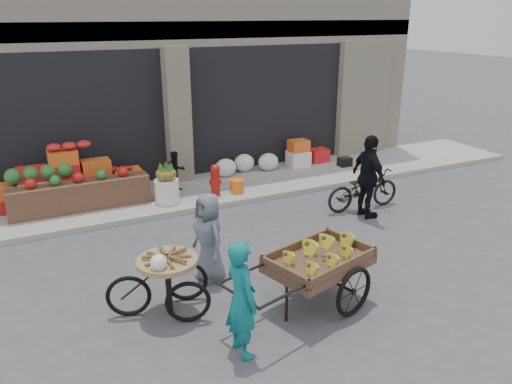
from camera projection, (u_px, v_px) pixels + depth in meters
name	position (u px, v px, depth m)	size (l,w,h in m)	color
ground	(277.00, 272.00, 8.11)	(80.00, 80.00, 0.00)	#424244
sidewalk	(193.00, 192.00, 11.56)	(18.00, 2.20, 0.12)	gray
building	(141.00, 36.00, 13.77)	(14.00, 6.45, 7.00)	beige
fruit_display	(76.00, 178.00, 10.57)	(3.10, 1.12, 1.24)	red
pineapple_bin	(167.00, 191.00, 10.72)	(0.52, 0.52, 0.50)	silver
fire_hydrant	(215.00, 179.00, 11.09)	(0.22, 0.22, 0.71)	#A5140F
orange_bucket	(237.00, 186.00, 11.33)	(0.32, 0.32, 0.30)	orange
right_bay_goods	(280.00, 158.00, 13.03)	(3.35, 0.60, 0.70)	silver
seated_person	(176.00, 171.00, 11.32)	(0.45, 0.35, 0.93)	black
banana_cart	(317.00, 259.00, 6.94)	(2.61, 1.59, 1.02)	brown
vendor_woman	(241.00, 299.00, 5.94)	(0.55, 0.36, 1.52)	#0E686F
tricycle_cart	(167.00, 277.00, 6.84)	(1.46, 1.04, 0.95)	#9E7F51
vendor_grey	(209.00, 237.00, 7.68)	(0.70, 0.46, 1.43)	slate
bicycle	(363.00, 189.00, 10.60)	(0.60, 1.72, 0.90)	black
cyclist	(369.00, 177.00, 10.04)	(1.01, 0.42, 1.72)	black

